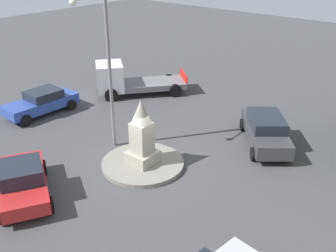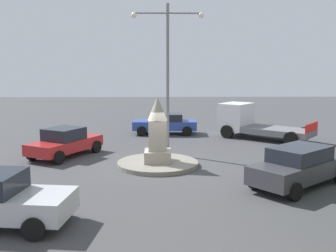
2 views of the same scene
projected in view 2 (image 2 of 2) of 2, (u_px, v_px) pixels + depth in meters
ground_plane at (158, 166)px, 18.29m from camera, size 80.00×80.00×0.00m
traffic_island at (158, 164)px, 18.28m from camera, size 3.73×3.73×0.19m
monument at (158, 133)px, 18.06m from camera, size 1.21×1.21×3.01m
streetlamp at (168, 64)px, 19.98m from camera, size 3.60×0.28×7.61m
car_red_passing at (65, 142)px, 20.05m from camera, size 3.44×4.36×1.47m
car_blue_waiting at (166, 123)px, 26.67m from camera, size 4.28×2.01×1.39m
car_dark_grey_approaching at (299, 166)px, 15.07m from camera, size 4.54×4.13×1.54m
truck_white_far_side at (251, 122)px, 25.17m from camera, size 5.81×5.26×2.15m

